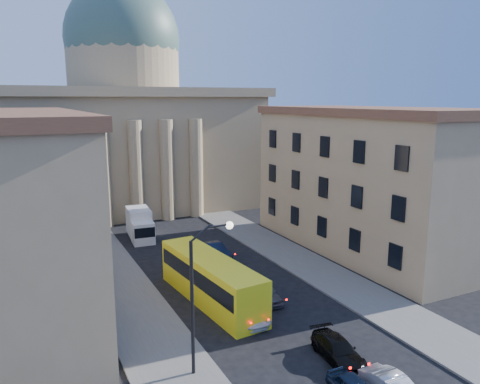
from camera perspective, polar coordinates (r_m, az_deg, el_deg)
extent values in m
cube|color=#585551|center=(37.06, -12.76, -13.66)|extent=(5.00, 60.00, 0.15)
cube|color=#585551|center=(43.69, 9.78, -9.60)|extent=(5.00, 60.00, 0.15)
cube|color=#93815A|center=(73.01, -13.54, 5.05)|extent=(34.00, 26.00, 16.00)
cube|color=#93815A|center=(72.63, -13.85, 11.65)|extent=(35.50, 27.50, 1.20)
cylinder|color=#93815A|center=(72.76, -13.99, 14.48)|extent=(16.00, 16.00, 8.00)
sphere|color=#455D51|center=(73.12, -14.15, 17.61)|extent=(16.40, 16.40, 16.40)
cube|color=#93815A|center=(78.73, 1.98, 3.96)|extent=(13.00, 13.00, 11.00)
cone|color=brown|center=(78.13, 2.01, 9.42)|extent=(26.02, 26.02, 4.00)
cylinder|color=#93815A|center=(59.21, -16.31, 2.05)|extent=(1.80, 1.80, 13.00)
cylinder|color=#93815A|center=(59.99, -12.55, 2.36)|extent=(1.80, 1.80, 13.00)
cylinder|color=#93815A|center=(61.04, -8.90, 2.64)|extent=(1.80, 1.80, 13.00)
cylinder|color=#93815A|center=(62.32, -5.38, 2.90)|extent=(1.80, 1.80, 13.00)
cube|color=tan|center=(50.07, 15.28, 1.07)|extent=(11.00, 26.00, 14.00)
cube|color=brown|center=(49.35, 15.72, 9.44)|extent=(11.60, 26.60, 0.80)
cylinder|color=black|center=(26.93, -5.84, -14.12)|extent=(0.20, 0.20, 8.00)
cylinder|color=black|center=(25.56, -4.87, -5.07)|extent=(1.30, 0.12, 0.96)
cylinder|color=black|center=(25.84, -2.81, -4.17)|extent=(1.30, 0.12, 0.12)
sphere|color=white|center=(26.14, -1.30, -4.08)|extent=(0.44, 0.44, 0.44)
imported|color=silver|center=(34.44, 0.62, -14.21)|extent=(2.61, 5.19, 1.41)
imported|color=black|center=(30.34, 11.85, -18.32)|extent=(2.38, 4.72, 1.31)
imported|color=#4E4F53|center=(37.39, 3.02, -12.09)|extent=(2.00, 4.26, 1.41)
imported|color=black|center=(46.67, -3.04, -7.19)|extent=(2.04, 4.72, 1.51)
cube|color=yellow|center=(36.93, -3.61, -10.64)|extent=(4.01, 12.65, 3.50)
cube|color=black|center=(36.72, -3.62, -9.82)|extent=(4.01, 11.98, 1.24)
cylinder|color=black|center=(33.31, -1.56, -15.41)|extent=(0.45, 1.16, 1.13)
cylinder|color=black|center=(34.37, 1.81, -14.52)|extent=(0.45, 1.16, 1.13)
cylinder|color=black|center=(40.71, -8.06, -10.40)|extent=(0.45, 1.16, 1.13)
cylinder|color=black|center=(41.59, -5.17, -9.85)|extent=(0.45, 1.16, 1.13)
cube|color=silver|center=(52.28, -11.74, -4.87)|extent=(2.49, 2.58, 2.39)
cube|color=black|center=(51.11, -11.54, -4.89)|extent=(2.19, 0.31, 1.10)
cube|color=silver|center=(54.70, -12.23, -3.58)|extent=(2.74, 4.37, 3.09)
cylinder|color=black|center=(51.97, -12.72, -5.87)|extent=(0.36, 0.92, 0.90)
cylinder|color=black|center=(52.27, -10.55, -5.68)|extent=(0.36, 0.92, 0.90)
cylinder|color=black|center=(55.76, -13.33, -4.72)|extent=(0.36, 0.92, 0.90)
cylinder|color=black|center=(56.04, -11.31, -4.55)|extent=(0.36, 0.92, 0.90)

